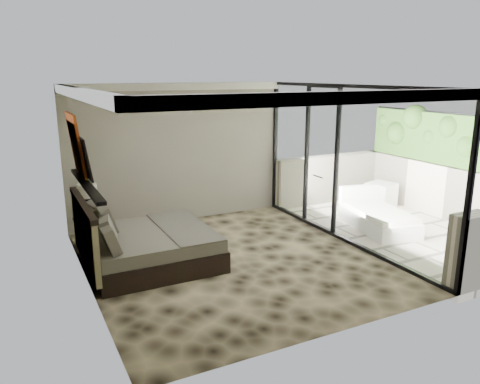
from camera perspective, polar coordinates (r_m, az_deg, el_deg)
name	(u,v)px	position (r m, az deg, el deg)	size (l,w,h in m)	color
floor	(233,261)	(7.72, -0.86, -8.44)	(5.00, 5.00, 0.00)	black
ceiling	(232,86)	(7.12, -0.95, 12.75)	(4.50, 5.00, 0.02)	silver
back_wall	(179,154)	(9.56, -7.43, 4.64)	(4.50, 0.02, 2.80)	gray
left_wall	(84,194)	(6.66, -18.53, -0.21)	(0.02, 5.00, 2.80)	gray
glass_wall	(347,165)	(8.49, 12.92, 3.19)	(0.08, 5.00, 2.80)	white
terrace_slab	(403,231)	(9.86, 19.23, -4.52)	(3.00, 5.00, 0.12)	beige
parapet_far	(453,194)	(10.68, 24.58, -0.19)	(0.30, 5.00, 1.10)	beige
foliage_hedge	(460,141)	(10.49, 25.20, 5.64)	(0.36, 4.60, 1.10)	#427022
picture_ledge	(86,185)	(6.74, -18.22, 0.86)	(0.12, 2.20, 0.05)	black
bed	(144,245)	(7.63, -11.59, -6.37)	(2.00, 1.94, 1.10)	black
nightstand	(92,231)	(8.66, -17.61, -4.60)	(0.55, 0.55, 0.55)	black
table_lamp	(88,196)	(8.54, -18.09, -0.49)	(0.33, 0.33, 0.61)	black
abstract_canvas	(76,144)	(7.25, -19.39, 5.50)	(0.04, 0.90, 0.90)	#A8380E
framed_print	(85,159)	(6.86, -18.34, 3.86)	(0.03, 0.50, 0.60)	black
ottoman	(381,195)	(11.19, 16.80, -0.33)	(0.55, 0.55, 0.55)	white
lounger	(377,217)	(9.66, 16.35, -2.96)	(1.21, 1.89, 0.68)	white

